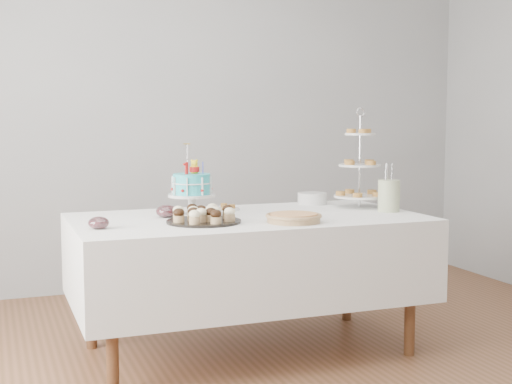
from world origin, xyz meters
name	(u,v)px	position (x,y,z in m)	size (l,w,h in m)	color
floor	(268,369)	(0.00, 0.00, 0.00)	(5.00, 5.00, 0.00)	brown
walls	(268,111)	(0.00, 0.00, 1.35)	(5.04, 4.04, 2.70)	#929497
table	(248,257)	(0.00, 0.30, 0.54)	(1.92, 1.02, 0.77)	silver
birthday_cake	(192,197)	(-0.29, 0.42, 0.88)	(0.26, 0.26, 0.40)	silver
cupcake_tray	(204,214)	(-0.30, 0.16, 0.81)	(0.39, 0.39, 0.09)	black
pie	(294,217)	(0.15, 0.01, 0.80)	(0.30, 0.30, 0.05)	tan
tiered_stand	(360,166)	(0.78, 0.45, 1.02)	(0.31, 0.31, 0.61)	silver
plate_stack	(312,198)	(0.57, 0.69, 0.81)	(0.18, 0.18, 0.07)	silver
pastry_plate	(221,208)	(-0.06, 0.61, 0.78)	(0.22, 0.22, 0.03)	silver
jam_bowl_a	(99,223)	(-0.84, 0.14, 0.80)	(0.10, 0.10, 0.06)	silver
jam_bowl_b	(166,211)	(-0.43, 0.42, 0.80)	(0.12, 0.12, 0.07)	silver
utensil_pitcher	(389,194)	(0.84, 0.21, 0.87)	(0.13, 0.13, 0.28)	silver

